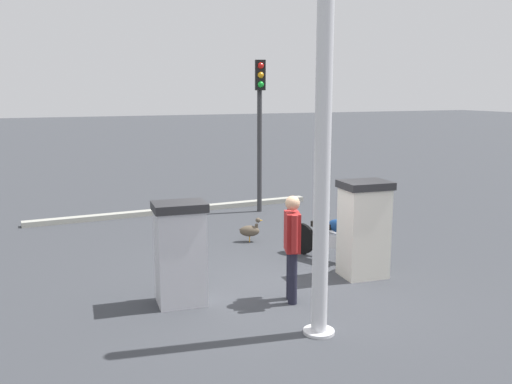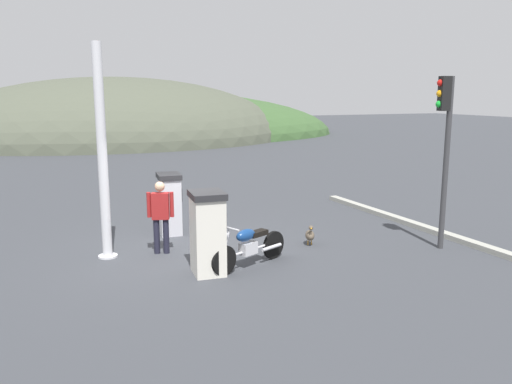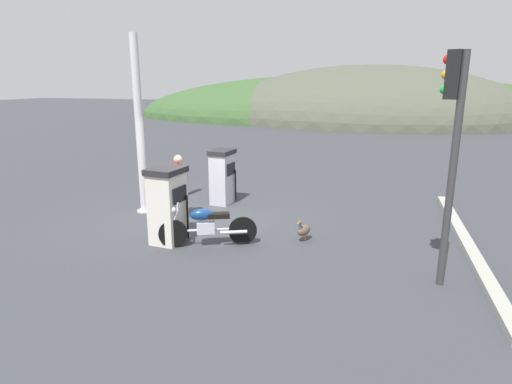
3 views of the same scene
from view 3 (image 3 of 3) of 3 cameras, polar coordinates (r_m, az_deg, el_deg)
name	(u,v)px [view 3 (image 3 of 3)]	position (r m, az deg, el deg)	size (l,w,h in m)	color
ground_plane	(197,219)	(10.70, -7.78, -3.60)	(120.00, 120.00, 0.00)	#383A3F
fuel_pump_near	(168,205)	(9.12, -11.55, -1.67)	(0.72, 0.82, 1.59)	silver
fuel_pump_far	(223,176)	(11.84, -4.43, 2.06)	(0.64, 0.78, 1.49)	silver
motorcycle_near_pump	(206,225)	(8.88, -6.55, -4.37)	(1.86, 0.95, 0.93)	black
attendant_person	(179,182)	(10.70, -10.12, 1.25)	(0.57, 0.31, 1.57)	#1E1E2D
wandering_duck	(304,230)	(9.22, 6.30, -4.99)	(0.34, 0.49, 0.50)	brown
roadside_traffic_light	(452,131)	(7.34, 24.47, 7.40)	(0.40, 0.29, 3.75)	#38383A
canopy_support_pole	(140,130)	(11.19, -15.12, 7.97)	(0.40, 0.40, 4.40)	silver
road_edge_kerb	(467,244)	(9.91, 26.08, -6.15)	(0.49, 7.23, 0.12)	#9E9E93
distant_hill_main	(349,119)	(39.72, 12.13, 9.45)	(39.99, 19.04, 7.66)	#38562D
distant_hill_secondary	(367,120)	(38.32, 14.47, 9.14)	(26.10, 19.64, 9.13)	#4C5142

